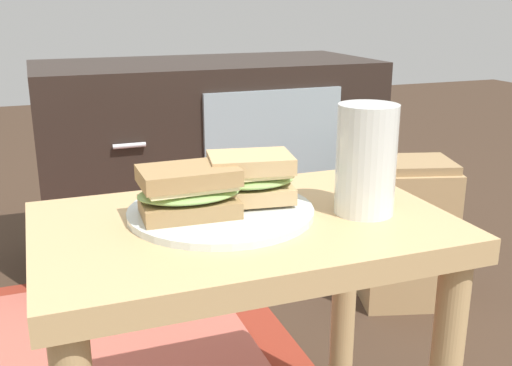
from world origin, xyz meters
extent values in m
cube|color=tan|center=(0.00, 0.00, 0.44)|extent=(0.56, 0.36, 0.04)
cylinder|color=tan|center=(-0.25, 0.14, 0.21)|extent=(0.04, 0.04, 0.43)
cylinder|color=tan|center=(0.25, 0.14, 0.21)|extent=(0.04, 0.04, 0.43)
cube|color=black|center=(0.22, 0.95, 0.29)|extent=(0.96, 0.44, 0.58)
cube|color=#8C9EA8|center=(0.34, 0.72, 0.30)|extent=(0.39, 0.01, 0.44)
cylinder|color=silver|center=(-0.04, 0.72, 0.41)|extent=(0.08, 0.01, 0.01)
cylinder|color=silver|center=(-0.04, 0.72, 0.19)|extent=(0.08, 0.01, 0.01)
cube|color=maroon|center=(-0.25, 0.53, 0.00)|extent=(0.99, 0.71, 0.01)
cube|color=#BA5B4C|center=(-0.25, 0.53, 0.01)|extent=(0.81, 0.59, 0.00)
cylinder|color=silver|center=(-0.02, 0.03, 0.47)|extent=(0.26, 0.26, 0.01)
cube|color=#9E7A4C|center=(-0.07, 0.02, 0.48)|extent=(0.13, 0.09, 0.02)
ellipsoid|color=#8CB260|center=(-0.07, 0.02, 0.50)|extent=(0.14, 0.10, 0.02)
cube|color=beige|center=(-0.07, 0.02, 0.51)|extent=(0.12, 0.08, 0.01)
cube|color=#9E7A4C|center=(-0.07, 0.02, 0.53)|extent=(0.13, 0.08, 0.02)
cube|color=tan|center=(0.02, 0.04, 0.49)|extent=(0.13, 0.10, 0.02)
ellipsoid|color=#8CB260|center=(0.02, 0.04, 0.50)|extent=(0.14, 0.10, 0.02)
cube|color=beige|center=(0.02, 0.04, 0.52)|extent=(0.11, 0.09, 0.01)
cube|color=tan|center=(0.02, 0.04, 0.53)|extent=(0.13, 0.10, 0.02)
cylinder|color=silver|center=(0.17, -0.03, 0.54)|extent=(0.08, 0.08, 0.15)
cylinder|color=orange|center=(0.17, -0.03, 0.52)|extent=(0.08, 0.08, 0.12)
cylinder|color=white|center=(0.17, -0.03, 0.59)|extent=(0.08, 0.08, 0.01)
cube|color=tan|center=(0.59, 0.46, 0.18)|extent=(0.25, 0.23, 0.35)
cube|color=#987950|center=(0.59, 0.46, 0.36)|extent=(0.24, 0.20, 0.02)
camera|label=1|loc=(-0.25, -0.73, 0.75)|focal=42.10mm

